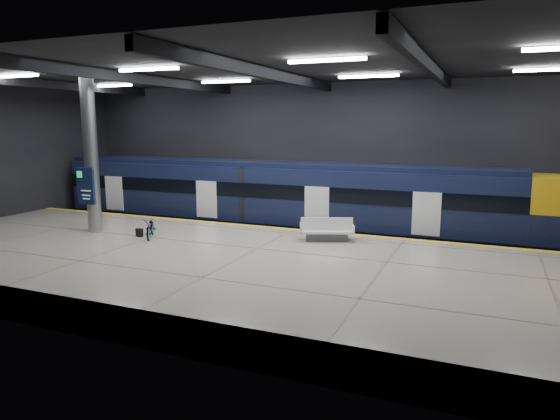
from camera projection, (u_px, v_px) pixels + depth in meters
The scene contains 10 objects.
ground at pixel (268, 269), 20.39m from camera, with size 30.00×30.00×0.00m, color black.
room_shell at pixel (267, 127), 19.41m from camera, with size 30.10×16.10×8.05m.
platform at pixel (240, 272), 18.02m from camera, with size 30.00×11.00×1.10m, color #BAB39D.
safety_strip at pixel (292, 229), 22.70m from camera, with size 30.00×0.40×0.01m, color yellow.
rails at pixel (312, 239), 25.37m from camera, with size 30.00×1.52×0.16m.
train at pixel (303, 200), 25.22m from camera, with size 29.40×2.84×3.79m.
bench at pixel (327, 232), 20.51m from camera, with size 2.37×1.63×0.97m.
bicycle at pixel (151, 227), 21.00m from camera, with size 0.59×1.69×0.89m, color #99999E.
pannier_bag at pixel (139, 233), 21.28m from camera, with size 0.30×0.18×0.35m, color black.
info_column at pixel (91, 156), 21.73m from camera, with size 0.90×0.78×6.90m.
Camera 1 is at (8.05, -17.96, 5.86)m, focal length 32.00 mm.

